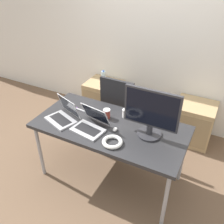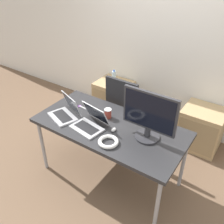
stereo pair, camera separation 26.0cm
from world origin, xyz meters
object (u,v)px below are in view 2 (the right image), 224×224
at_px(monitor, 149,116).
at_px(coffee_cup_white, 127,114).
at_px(office_chair, 128,119).
at_px(laptop_left, 90,123).
at_px(cabinet_left, 114,99).
at_px(cabinet_right, 201,128).
at_px(coffee_cup_brown, 108,113).
at_px(cable_coil, 108,142).
at_px(laptop_right, 66,112).
at_px(water_bottle, 114,77).
at_px(mouse, 114,130).

height_order(monitor, coffee_cup_white, monitor).
distance_m(office_chair, laptop_left, 0.92).
height_order(cabinet_left, laptop_left, laptop_left).
distance_m(office_chair, cabinet_right, 1.00).
height_order(cabinet_left, monitor, monitor).
bearing_deg(coffee_cup_brown, office_chair, 96.15).
bearing_deg(laptop_left, cable_coil, -19.67).
bearing_deg(coffee_cup_brown, laptop_right, -150.03).
relative_size(monitor, coffee_cup_white, 5.65).
bearing_deg(laptop_right, coffee_cup_white, 30.66).
xyz_separation_m(cabinet_left, laptop_right, (0.21, -1.30, 0.53)).
relative_size(laptop_left, coffee_cup_white, 3.68).
distance_m(office_chair, coffee_cup_white, 0.67).
height_order(water_bottle, coffee_cup_brown, coffee_cup_brown).
distance_m(office_chair, water_bottle, 0.80).
xyz_separation_m(coffee_cup_white, cable_coil, (0.08, -0.47, -0.03)).
bearing_deg(monitor, mouse, -163.46).
relative_size(cabinet_left, mouse, 9.12).
relative_size(cabinet_left, coffee_cup_brown, 5.40).
bearing_deg(water_bottle, laptop_left, -66.67).
bearing_deg(cabinet_right, laptop_right, -133.31).
bearing_deg(laptop_left, coffee_cup_white, 56.57).
bearing_deg(laptop_right, monitor, 10.23).
bearing_deg(mouse, coffee_cup_brown, 138.18).
bearing_deg(mouse, laptop_left, -162.34).
relative_size(water_bottle, monitor, 0.38).
distance_m(coffee_cup_white, cable_coil, 0.48).
bearing_deg(mouse, cable_coil, -71.00).
relative_size(water_bottle, laptop_right, 0.55).
height_order(monitor, coffee_cup_brown, monitor).
relative_size(water_bottle, laptop_left, 0.59).
xyz_separation_m(laptop_left, mouse, (0.25, 0.08, -0.03)).
bearing_deg(laptop_left, monitor, 17.02).
bearing_deg(water_bottle, coffee_cup_brown, -59.49).
height_order(laptop_left, cable_coil, laptop_left).
distance_m(laptop_left, laptop_right, 0.35).
relative_size(mouse, cable_coil, 0.32).
relative_size(coffee_cup_brown, cable_coil, 0.54).
relative_size(mouse, coffee_cup_white, 0.66).
xyz_separation_m(cabinet_right, monitor, (-0.29, -1.13, 0.73)).
height_order(mouse, cable_coil, cable_coil).
distance_m(cabinet_right, coffee_cup_white, 1.25).
height_order(cabinet_left, mouse, mouse).
bearing_deg(coffee_cup_brown, laptop_left, -103.76).
xyz_separation_m(cabinet_right, laptop_left, (-0.87, -1.30, 0.52)).
xyz_separation_m(laptop_right, mouse, (0.60, 0.07, -0.03)).
xyz_separation_m(cabinet_left, laptop_left, (0.56, -1.30, 0.52)).
xyz_separation_m(cabinet_left, coffee_cup_brown, (0.62, -1.06, 0.53)).
bearing_deg(cabinet_left, monitor, -44.49).
bearing_deg(office_chair, coffee_cup_white, -62.49).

